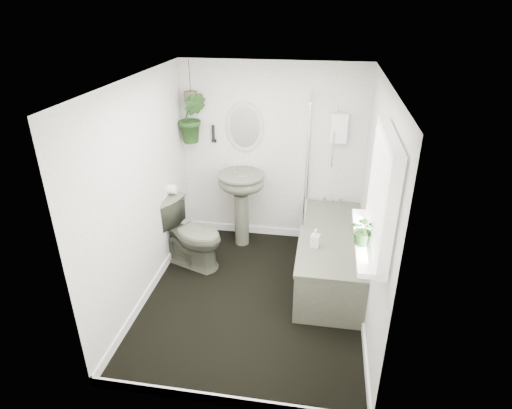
# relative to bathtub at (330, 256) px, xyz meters

# --- Properties ---
(floor) EXTENTS (2.30, 2.80, 0.02)m
(floor) POSITION_rel_bathtub_xyz_m (-0.80, -0.50, -0.30)
(floor) COLOR black
(floor) RESTS_ON ground
(ceiling) EXTENTS (2.30, 2.80, 0.02)m
(ceiling) POSITION_rel_bathtub_xyz_m (-0.80, -0.50, 2.02)
(ceiling) COLOR white
(ceiling) RESTS_ON ground
(wall_back) EXTENTS (2.30, 0.02, 2.30)m
(wall_back) POSITION_rel_bathtub_xyz_m (-0.80, 0.91, 0.86)
(wall_back) COLOR white
(wall_back) RESTS_ON ground
(wall_front) EXTENTS (2.30, 0.02, 2.30)m
(wall_front) POSITION_rel_bathtub_xyz_m (-0.80, -1.91, 0.86)
(wall_front) COLOR white
(wall_front) RESTS_ON ground
(wall_left) EXTENTS (0.02, 2.80, 2.30)m
(wall_left) POSITION_rel_bathtub_xyz_m (-1.96, -0.50, 0.86)
(wall_left) COLOR white
(wall_left) RESTS_ON ground
(wall_right) EXTENTS (0.02, 2.80, 2.30)m
(wall_right) POSITION_rel_bathtub_xyz_m (0.36, -0.50, 0.86)
(wall_right) COLOR white
(wall_right) RESTS_ON ground
(skirting) EXTENTS (2.30, 2.80, 0.10)m
(skirting) POSITION_rel_bathtub_xyz_m (-0.80, -0.50, -0.24)
(skirting) COLOR white
(skirting) RESTS_ON floor
(bathtub) EXTENTS (0.72, 1.72, 0.58)m
(bathtub) POSITION_rel_bathtub_xyz_m (0.00, 0.00, 0.00)
(bathtub) COLOR #4D5141
(bathtub) RESTS_ON floor
(bath_screen) EXTENTS (0.04, 0.72, 1.40)m
(bath_screen) POSITION_rel_bathtub_xyz_m (-0.33, 0.49, 0.99)
(bath_screen) COLOR silver
(bath_screen) RESTS_ON bathtub
(shower_box) EXTENTS (0.20, 0.10, 0.35)m
(shower_box) POSITION_rel_bathtub_xyz_m (0.00, 0.84, 1.26)
(shower_box) COLOR white
(shower_box) RESTS_ON wall_back
(oval_mirror) EXTENTS (0.46, 0.03, 0.62)m
(oval_mirror) POSITION_rel_bathtub_xyz_m (-1.14, 0.87, 1.21)
(oval_mirror) COLOR #B0AA9A
(oval_mirror) RESTS_ON wall_back
(wall_sconce) EXTENTS (0.04, 0.04, 0.22)m
(wall_sconce) POSITION_rel_bathtub_xyz_m (-1.54, 0.86, 1.11)
(wall_sconce) COLOR black
(wall_sconce) RESTS_ON wall_back
(toilet_roll_holder) EXTENTS (0.11, 0.11, 0.11)m
(toilet_roll_holder) POSITION_rel_bathtub_xyz_m (-1.90, 0.20, 0.61)
(toilet_roll_holder) COLOR white
(toilet_roll_holder) RESTS_ON wall_left
(window_recess) EXTENTS (0.08, 1.00, 0.90)m
(window_recess) POSITION_rel_bathtub_xyz_m (0.29, -1.20, 1.36)
(window_recess) COLOR white
(window_recess) RESTS_ON wall_right
(window_sill) EXTENTS (0.18, 1.00, 0.04)m
(window_sill) POSITION_rel_bathtub_xyz_m (0.22, -1.20, 0.94)
(window_sill) COLOR white
(window_sill) RESTS_ON wall_right
(window_blinds) EXTENTS (0.01, 0.86, 0.76)m
(window_blinds) POSITION_rel_bathtub_xyz_m (0.24, -1.20, 1.36)
(window_blinds) COLOR white
(window_blinds) RESTS_ON wall_right
(toilet) EXTENTS (0.92, 0.71, 0.83)m
(toilet) POSITION_rel_bathtub_xyz_m (-1.65, 0.03, 0.12)
(toilet) COLOR #4D5141
(toilet) RESTS_ON floor
(pedestal_sink) EXTENTS (0.60, 0.52, 0.99)m
(pedestal_sink) POSITION_rel_bathtub_xyz_m (-1.14, 0.60, 0.21)
(pedestal_sink) COLOR #4D5141
(pedestal_sink) RESTS_ON floor
(sill_plant) EXTENTS (0.25, 0.23, 0.24)m
(sill_plant) POSITION_rel_bathtub_xyz_m (0.18, -1.30, 1.08)
(sill_plant) COLOR black
(sill_plant) RESTS_ON window_sill
(hanging_plant) EXTENTS (0.38, 0.33, 0.63)m
(hanging_plant) POSITION_rel_bathtub_xyz_m (-1.77, 0.75, 1.33)
(hanging_plant) COLOR black
(hanging_plant) RESTS_ON ceiling
(soap_bottle) EXTENTS (0.11, 0.11, 0.20)m
(soap_bottle) POSITION_rel_bathtub_xyz_m (-0.18, -0.29, 0.39)
(soap_bottle) COLOR black
(soap_bottle) RESTS_ON bathtub
(hanging_pot) EXTENTS (0.16, 0.16, 0.12)m
(hanging_pot) POSITION_rel_bathtub_xyz_m (-1.77, 0.75, 1.59)
(hanging_pot) COLOR brown
(hanging_pot) RESTS_ON ceiling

